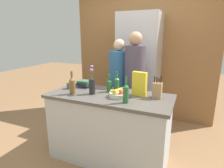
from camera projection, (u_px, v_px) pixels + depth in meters
ground_plane at (109, 156)px, 2.61m from camera, size 14.00×14.00×0.00m
kitchen_island at (109, 127)px, 2.50m from camera, size 1.58×0.71×0.91m
back_wall_wood at (143, 53)px, 3.71m from camera, size 2.78×0.12×2.60m
refrigerator at (139, 70)px, 3.46m from camera, size 0.71×0.63×2.02m
fruit_bowl at (119, 93)px, 2.29m from camera, size 0.24×0.24×0.11m
knife_block at (157, 90)px, 2.24m from camera, size 0.11×0.09×0.27m
flower_vase at (92, 84)px, 2.38m from camera, size 0.08×0.08×0.37m
cereal_box at (139, 84)px, 2.32m from camera, size 0.19×0.09×0.30m
coffee_mug at (70, 86)px, 2.64m from camera, size 0.08×0.12×0.09m
book_stack at (84, 84)px, 2.73m from camera, size 0.19×0.16×0.10m
bottle_oil at (109, 85)px, 2.48m from camera, size 0.07×0.07×0.24m
bottle_vinegar at (72, 85)px, 2.38m from camera, size 0.07×0.07×0.30m
bottle_wine at (117, 84)px, 2.49m from camera, size 0.07×0.07×0.27m
bottle_water at (126, 93)px, 2.07m from camera, size 0.06×0.06×0.30m
person_at_sink at (119, 82)px, 3.06m from camera, size 0.32×0.32×1.58m
person_in_blue at (134, 81)px, 2.84m from camera, size 0.30×0.30×1.69m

